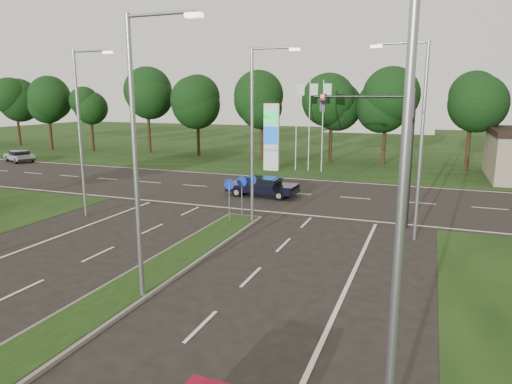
% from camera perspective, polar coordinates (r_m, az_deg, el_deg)
% --- Properties ---
extents(verge_far, '(160.00, 50.00, 0.02)m').
position_cam_1_polar(verge_far, '(61.92, 12.16, 5.46)').
color(verge_far, black).
rests_on(verge_far, ground).
extents(cross_road, '(160.00, 12.00, 0.02)m').
position_cam_1_polar(cross_road, '(31.97, 3.42, -0.09)').
color(cross_road, black).
rests_on(cross_road, ground).
extents(median_kerb, '(2.00, 26.00, 0.12)m').
position_cam_1_polar(median_kerb, '(15.09, -21.03, -14.67)').
color(median_kerb, slate).
rests_on(median_kerb, ground).
extents(streetlight_median_near, '(2.53, 0.22, 9.00)m').
position_cam_1_polar(streetlight_median_near, '(14.59, -14.31, 5.51)').
color(streetlight_median_near, gray).
rests_on(streetlight_median_near, ground).
extents(streetlight_median_far, '(2.53, 0.22, 9.00)m').
position_cam_1_polar(streetlight_median_far, '(23.45, -0.04, 8.13)').
color(streetlight_median_far, gray).
rests_on(streetlight_median_far, ground).
extents(streetlight_left_far, '(2.53, 0.22, 9.00)m').
position_cam_1_polar(streetlight_left_far, '(26.62, -20.91, 7.80)').
color(streetlight_left_far, gray).
rests_on(streetlight_left_far, ground).
extents(streetlight_right_far, '(2.53, 0.22, 9.00)m').
position_cam_1_polar(streetlight_right_far, '(21.91, 19.54, 7.19)').
color(streetlight_right_far, gray).
rests_on(streetlight_right_far, ground).
extents(streetlight_right_near, '(2.53, 0.22, 9.00)m').
position_cam_1_polar(streetlight_right_near, '(8.01, 16.42, 0.45)').
color(streetlight_right_near, gray).
rests_on(streetlight_right_near, ground).
extents(traffic_signal, '(5.10, 0.42, 7.00)m').
position_cam_1_polar(traffic_signal, '(24.02, 15.76, 6.76)').
color(traffic_signal, black).
rests_on(traffic_signal, ground).
extents(median_signs, '(1.16, 1.76, 2.38)m').
position_cam_1_polar(median_signs, '(24.63, -1.88, 0.40)').
color(median_signs, gray).
rests_on(median_signs, ground).
extents(gas_pylon, '(5.80, 1.26, 8.00)m').
position_cam_1_polar(gas_pylon, '(41.20, 2.25, 7.09)').
color(gas_pylon, silver).
rests_on(gas_pylon, ground).
extents(treeline_far, '(6.00, 6.00, 9.90)m').
position_cam_1_polar(treeline_far, '(46.71, 9.70, 11.96)').
color(treeline_far, black).
rests_on(treeline_far, ground).
extents(navy_sedan, '(4.67, 1.99, 1.28)m').
position_cam_1_polar(navy_sedan, '(30.66, 0.84, 0.72)').
color(navy_sedan, black).
rests_on(navy_sedan, ground).
extents(far_car_a, '(4.41, 3.21, 1.17)m').
position_cam_1_polar(far_car_a, '(52.96, -27.49, 4.03)').
color(far_car_a, '#9D9D9D').
rests_on(far_car_a, ground).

